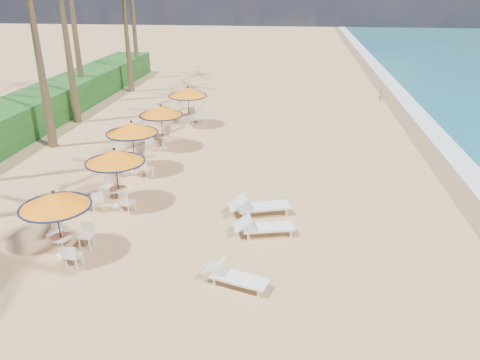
{
  "coord_description": "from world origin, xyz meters",
  "views": [
    {
      "loc": [
        1.49,
        -11.61,
        7.78
      ],
      "look_at": [
        -0.35,
        3.73,
        1.2
      ],
      "focal_mm": 35.0,
      "sensor_mm": 36.0,
      "label": 1
    }
  ],
  "objects_px": {
    "lounger_near": "(233,275)",
    "lounger_far": "(257,206)",
    "lounger_mid": "(262,226)",
    "station_1": "(114,164)",
    "station_4": "(189,97)",
    "station_3": "(161,115)",
    "station_0": "(57,208)",
    "station_2": "(132,134)"
  },
  "relations": [
    {
      "from": "station_0",
      "to": "lounger_far",
      "type": "relative_size",
      "value": 0.95
    },
    {
      "from": "lounger_near",
      "to": "station_0",
      "type": "bearing_deg",
      "value": -172.84
    },
    {
      "from": "station_1",
      "to": "station_2",
      "type": "xyz_separation_m",
      "value": [
        -0.44,
        3.33,
        0.05
      ]
    },
    {
      "from": "station_4",
      "to": "station_1",
      "type": "bearing_deg",
      "value": -92.14
    },
    {
      "from": "station_4",
      "to": "lounger_mid",
      "type": "relative_size",
      "value": 1.1
    },
    {
      "from": "lounger_mid",
      "to": "lounger_near",
      "type": "bearing_deg",
      "value": -115.64
    },
    {
      "from": "station_0",
      "to": "station_1",
      "type": "xyz_separation_m",
      "value": [
        0.4,
        3.56,
        0.06
      ]
    },
    {
      "from": "station_4",
      "to": "lounger_near",
      "type": "relative_size",
      "value": 1.18
    },
    {
      "from": "lounger_far",
      "to": "station_4",
      "type": "bearing_deg",
      "value": 96.35
    },
    {
      "from": "station_0",
      "to": "station_3",
      "type": "bearing_deg",
      "value": 88.4
    },
    {
      "from": "station_4",
      "to": "station_3",
      "type": "bearing_deg",
      "value": -97.08
    },
    {
      "from": "station_4",
      "to": "lounger_far",
      "type": "bearing_deg",
      "value": -65.94
    },
    {
      "from": "station_4",
      "to": "lounger_mid",
      "type": "height_order",
      "value": "station_4"
    },
    {
      "from": "station_2",
      "to": "lounger_mid",
      "type": "distance_m",
      "value": 7.91
    },
    {
      "from": "station_3",
      "to": "lounger_mid",
      "type": "distance_m",
      "value": 10.08
    },
    {
      "from": "station_1",
      "to": "lounger_mid",
      "type": "xyz_separation_m",
      "value": [
        5.55,
        -1.64,
        -1.33
      ]
    },
    {
      "from": "lounger_mid",
      "to": "station_3",
      "type": "bearing_deg",
      "value": 110.69
    },
    {
      "from": "lounger_near",
      "to": "lounger_mid",
      "type": "distance_m",
      "value": 2.92
    },
    {
      "from": "station_0",
      "to": "station_4",
      "type": "bearing_deg",
      "value": 86.8
    },
    {
      "from": "station_0",
      "to": "lounger_far",
      "type": "distance_m",
      "value": 6.71
    },
    {
      "from": "lounger_mid",
      "to": "lounger_far",
      "type": "xyz_separation_m",
      "value": [
        -0.28,
        1.46,
        0.04
      ]
    },
    {
      "from": "station_1",
      "to": "station_4",
      "type": "relative_size",
      "value": 0.98
    },
    {
      "from": "station_2",
      "to": "lounger_mid",
      "type": "height_order",
      "value": "station_2"
    },
    {
      "from": "station_3",
      "to": "lounger_far",
      "type": "xyz_separation_m",
      "value": [
        5.39,
        -6.76,
        -1.36
      ]
    },
    {
      "from": "station_1",
      "to": "station_2",
      "type": "distance_m",
      "value": 3.36
    },
    {
      "from": "station_1",
      "to": "lounger_near",
      "type": "bearing_deg",
      "value": -42.19
    },
    {
      "from": "lounger_near",
      "to": "lounger_mid",
      "type": "relative_size",
      "value": 0.94
    },
    {
      "from": "station_3",
      "to": "station_4",
      "type": "relative_size",
      "value": 0.98
    },
    {
      "from": "station_0",
      "to": "station_3",
      "type": "relative_size",
      "value": 0.97
    },
    {
      "from": "station_3",
      "to": "station_1",
      "type": "bearing_deg",
      "value": -89.01
    },
    {
      "from": "station_3",
      "to": "station_0",
      "type": "bearing_deg",
      "value": -91.6
    },
    {
      "from": "station_0",
      "to": "station_2",
      "type": "distance_m",
      "value": 6.89
    },
    {
      "from": "lounger_near",
      "to": "lounger_far",
      "type": "xyz_separation_m",
      "value": [
        0.31,
        4.31,
        0.06
      ]
    },
    {
      "from": "lounger_far",
      "to": "station_2",
      "type": "bearing_deg",
      "value": 130.66
    },
    {
      "from": "lounger_near",
      "to": "station_1",
      "type": "bearing_deg",
      "value": 154.92
    },
    {
      "from": "lounger_near",
      "to": "lounger_far",
      "type": "bearing_deg",
      "value": 103.0
    },
    {
      "from": "lounger_mid",
      "to": "lounger_far",
      "type": "relative_size",
      "value": 0.9
    },
    {
      "from": "station_0",
      "to": "lounger_far",
      "type": "bearing_deg",
      "value": 30.75
    },
    {
      "from": "station_4",
      "to": "lounger_far",
      "type": "distance_m",
      "value": 12.02
    },
    {
      "from": "station_1",
      "to": "lounger_mid",
      "type": "relative_size",
      "value": 1.09
    },
    {
      "from": "station_4",
      "to": "lounger_near",
      "type": "distance_m",
      "value": 15.95
    },
    {
      "from": "lounger_near",
      "to": "lounger_far",
      "type": "distance_m",
      "value": 4.32
    }
  ]
}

